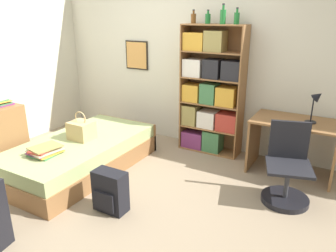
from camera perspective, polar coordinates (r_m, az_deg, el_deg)
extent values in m
plane|color=gray|center=(4.14, -8.41, -9.36)|extent=(14.00, 14.00, 0.00)
cube|color=beige|center=(5.07, 2.47, 11.66)|extent=(10.00, 0.06, 2.60)
cube|color=black|center=(5.44, -5.45, 12.17)|extent=(0.42, 0.02, 0.45)
cube|color=#DB994C|center=(5.43, -5.53, 12.16)|extent=(0.38, 0.01, 0.41)
cube|color=olive|center=(4.47, -14.95, -5.88)|extent=(1.07, 2.03, 0.24)
cube|color=#9EAD70|center=(4.39, -15.18, -3.47)|extent=(1.04, 2.00, 0.17)
cube|color=olive|center=(5.13, -7.32, -1.02)|extent=(1.07, 0.04, 0.41)
cube|color=tan|center=(4.37, -14.84, -0.74)|extent=(0.30, 0.26, 0.23)
torus|color=tan|center=(4.31, -15.03, 1.34)|extent=(0.18, 0.02, 0.18)
cube|color=#427A4C|center=(4.06, -20.49, -4.49)|extent=(0.31, 0.34, 0.02)
cube|color=gold|center=(4.04, -20.43, -4.31)|extent=(0.30, 0.33, 0.02)
cube|color=#7A336B|center=(4.05, -20.74, -4.13)|extent=(0.27, 0.34, 0.01)
cube|color=beige|center=(4.04, -20.62, -3.94)|extent=(0.33, 0.37, 0.02)
cube|color=#B2382D|center=(4.03, -20.75, -3.73)|extent=(0.25, 0.35, 0.02)
cube|color=#99894C|center=(4.02, -20.59, -3.47)|extent=(0.31, 0.37, 0.01)
cube|color=olive|center=(4.88, 2.95, 6.68)|extent=(0.02, 0.33, 1.82)
cube|color=olive|center=(4.56, 12.72, 5.35)|extent=(0.02, 0.33, 1.82)
cube|color=olive|center=(4.85, 8.40, 6.42)|extent=(0.88, 0.01, 1.82)
cube|color=olive|center=(4.98, 7.22, -4.06)|extent=(0.85, 0.33, 0.02)
cube|color=olive|center=(4.85, 7.39, -0.22)|extent=(0.85, 0.33, 0.02)
cube|color=olive|center=(4.75, 7.58, 3.92)|extent=(0.85, 0.33, 0.02)
cube|color=olive|center=(4.66, 7.78, 8.23)|extent=(0.85, 0.33, 0.02)
cube|color=olive|center=(4.61, 7.98, 12.67)|extent=(0.85, 0.33, 0.02)
cube|color=olive|center=(4.58, 8.20, 17.07)|extent=(0.85, 0.33, 0.02)
cube|color=#7A336B|center=(5.01, 4.59, -2.24)|extent=(0.33, 0.24, 0.24)
cube|color=#427A4C|center=(4.89, 7.83, -2.51)|extent=(0.25, 0.24, 0.31)
cube|color=#99894C|center=(4.91, 4.12, 2.04)|extent=(0.22, 0.24, 0.30)
cube|color=silver|center=(4.81, 7.00, 1.24)|extent=(0.26, 0.24, 0.24)
cube|color=#B2382D|center=(4.71, 10.39, 0.74)|extent=(0.29, 0.24, 0.25)
cube|color=gold|center=(4.81, 4.39, 5.86)|extent=(0.25, 0.24, 0.24)
cube|color=#427A4C|center=(4.70, 7.26, 5.71)|extent=(0.22, 0.24, 0.28)
cube|color=gold|center=(4.62, 10.26, 5.13)|extent=(0.27, 0.24, 0.26)
cube|color=silver|center=(4.74, 4.62, 10.12)|extent=(0.27, 0.24, 0.24)
cube|color=#232328|center=(4.62, 7.87, 9.88)|extent=(0.23, 0.24, 0.26)
cube|color=#232328|center=(4.53, 11.19, 9.49)|extent=(0.25, 0.24, 0.26)
cube|color=gold|center=(4.69, 4.89, 14.48)|extent=(0.30, 0.24, 0.24)
cube|color=#99894C|center=(4.57, 8.28, 14.43)|extent=(0.26, 0.24, 0.27)
cylinder|color=brown|center=(4.72, 4.45, 18.15)|extent=(0.07, 0.07, 0.13)
cylinder|color=brown|center=(4.72, 4.48, 19.17)|extent=(0.03, 0.03, 0.04)
cylinder|color=#232328|center=(4.72, 4.49, 19.50)|extent=(0.03, 0.03, 0.01)
cylinder|color=#1E6B2D|center=(4.64, 6.96, 18.04)|extent=(0.07, 0.07, 0.13)
cylinder|color=#1E6B2D|center=(4.64, 7.00, 19.07)|extent=(0.03, 0.03, 0.04)
cylinder|color=#232328|center=(4.64, 7.01, 19.40)|extent=(0.03, 0.03, 0.01)
cylinder|color=#1E6B2D|center=(4.51, 9.55, 18.22)|extent=(0.08, 0.08, 0.18)
cylinder|color=#1E6B2D|center=(4.51, 9.63, 19.70)|extent=(0.03, 0.03, 0.06)
cylinder|color=#232328|center=(4.51, 9.66, 20.19)|extent=(0.03, 0.03, 0.02)
cylinder|color=#1E6B2D|center=(4.49, 11.88, 17.86)|extent=(0.07, 0.07, 0.14)
cylinder|color=#1E6B2D|center=(4.49, 11.97, 19.07)|extent=(0.03, 0.03, 0.05)
cylinder|color=#232328|center=(4.49, 12.00, 19.46)|extent=(0.03, 0.03, 0.02)
cube|color=olive|center=(4.32, 21.37, 0.73)|extent=(1.02, 0.64, 0.02)
cube|color=olive|center=(4.52, 14.71, -2.51)|extent=(0.03, 0.60, 0.68)
cube|color=olive|center=(4.41, 27.12, -4.67)|extent=(0.03, 0.60, 0.68)
cylinder|color=black|center=(4.30, 23.54, 0.63)|extent=(0.13, 0.13, 0.02)
cylinder|color=black|center=(4.26, 23.82, 2.62)|extent=(0.02, 0.02, 0.30)
cone|color=black|center=(4.21, 24.67, 4.77)|extent=(0.15, 0.11, 0.15)
cylinder|color=black|center=(3.88, 19.64, -11.92)|extent=(0.51, 0.51, 0.06)
cylinder|color=#333338|center=(3.80, 19.93, -9.68)|extent=(0.05, 0.05, 0.41)
cube|color=black|center=(3.70, 20.31, -6.71)|extent=(0.57, 0.57, 0.03)
cube|color=black|center=(3.81, 20.35, -2.24)|extent=(0.41, 0.16, 0.42)
cube|color=black|center=(3.49, -9.99, -11.10)|extent=(0.35, 0.19, 0.44)
cube|color=black|center=(3.45, -11.09, -12.81)|extent=(0.24, 0.03, 0.20)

